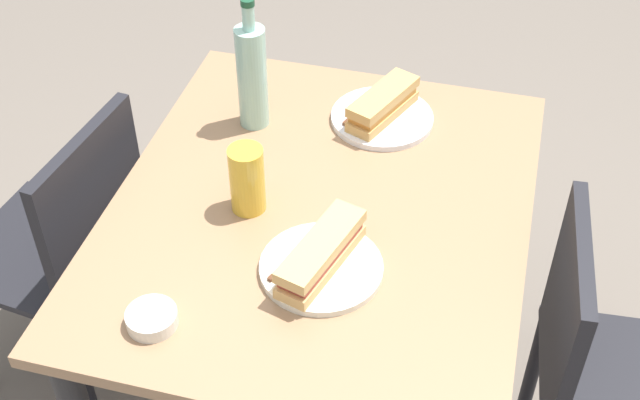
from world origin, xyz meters
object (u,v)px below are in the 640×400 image
at_px(chair_near, 598,371).
at_px(water_bottle, 252,75).
at_px(baguette_sandwich_near, 383,104).
at_px(knife_far, 294,257).
at_px(chair_far, 71,247).
at_px(olive_bowl, 152,318).
at_px(dining_table, 320,246).
at_px(beer_glass, 247,179).
at_px(knife_near, 361,108).
at_px(plate_far, 321,268).
at_px(plate_near, 382,118).
at_px(baguette_sandwich_far, 321,253).

xyz_separation_m(chair_near, water_bottle, (0.33, 0.87, 0.41)).
relative_size(baguette_sandwich_near, knife_far, 1.32).
distance_m(chair_far, baguette_sandwich_near, 0.85).
xyz_separation_m(chair_near, olive_bowl, (-0.32, 0.86, 0.29)).
bearing_deg(dining_table, knife_far, 177.33).
bearing_deg(beer_glass, olive_bowl, 168.34).
bearing_deg(dining_table, chair_far, 90.90).
height_order(chair_near, knife_near, chair_near).
distance_m(dining_table, knife_near, 0.38).
bearing_deg(baguette_sandwich_near, knife_near, 79.35).
bearing_deg(knife_near, beer_glass, 157.63).
distance_m(baguette_sandwich_near, plate_far, 0.52).
relative_size(chair_far, water_bottle, 2.61).
distance_m(dining_table, baguette_sandwich_near, 0.39).
bearing_deg(baguette_sandwich_near, chair_far, 116.26).
bearing_deg(chair_far, knife_near, -61.15).
bearing_deg(olive_bowl, beer_glass, -11.66).
bearing_deg(plate_near, knife_near, 79.35).
height_order(baguette_sandwich_far, knife_far, baguette_sandwich_far).
xyz_separation_m(plate_far, water_bottle, (0.44, 0.28, 0.13)).
xyz_separation_m(dining_table, beer_glass, (-0.04, 0.15, 0.20)).
bearing_deg(olive_bowl, baguette_sandwich_near, -21.47).
bearing_deg(knife_near, water_bottle, 111.42).
xyz_separation_m(dining_table, knife_near, (0.35, -0.01, 0.14)).
relative_size(dining_table, baguette_sandwich_near, 4.73).
height_order(baguette_sandwich_near, baguette_sandwich_far, same).
bearing_deg(plate_far, dining_table, 15.31).
bearing_deg(baguette_sandwich_far, dining_table, 15.31).
xyz_separation_m(plate_far, baguette_sandwich_far, (0.00, 0.00, 0.04)).
bearing_deg(beer_glass, knife_near, -22.37).
distance_m(plate_near, baguette_sandwich_far, 0.52).
bearing_deg(olive_bowl, plate_far, -51.91).
xyz_separation_m(baguette_sandwich_near, beer_glass, (-0.38, 0.22, 0.03)).
height_order(chair_near, olive_bowl, chair_near).
height_order(plate_near, knife_near, knife_near).
bearing_deg(plate_near, beer_glass, 150.35).
bearing_deg(plate_near, water_bottle, 105.86).
bearing_deg(knife_far, olive_bowl, 135.52).
distance_m(plate_near, baguette_sandwich_near, 0.04).
height_order(baguette_sandwich_far, beer_glass, beer_glass).
xyz_separation_m(chair_near, baguette_sandwich_far, (-0.11, 0.59, 0.32)).
distance_m(chair_near, olive_bowl, 0.97).
relative_size(knife_near, knife_far, 1.01).
xyz_separation_m(plate_near, knife_near, (0.01, 0.06, 0.01)).
bearing_deg(olive_bowl, plate_near, -21.47).
xyz_separation_m(chair_near, plate_near, (0.41, 0.57, 0.28)).
distance_m(plate_far, knife_far, 0.06).
bearing_deg(knife_far, chair_far, 75.30).
height_order(knife_near, knife_far, same).
distance_m(plate_near, plate_far, 0.52).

